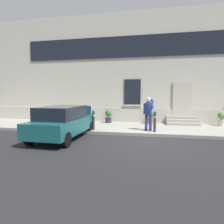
% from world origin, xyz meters
% --- Properties ---
extents(ground_plane, '(80.00, 80.00, 0.00)m').
position_xyz_m(ground_plane, '(0.00, 0.00, 0.00)').
color(ground_plane, '#232326').
extents(sidewalk, '(24.00, 3.60, 0.15)m').
position_xyz_m(sidewalk, '(0.00, 2.80, 0.07)').
color(sidewalk, '#99968E').
rests_on(sidewalk, ground).
extents(curb_edge, '(24.00, 0.12, 0.15)m').
position_xyz_m(curb_edge, '(0.00, 0.94, 0.07)').
color(curb_edge, gray).
rests_on(curb_edge, ground).
extents(building_facade, '(24.00, 1.52, 7.50)m').
position_xyz_m(building_facade, '(0.01, 5.29, 3.73)').
color(building_facade, beige).
rests_on(building_facade, ground).
extents(entrance_stoop, '(1.95, 0.96, 0.48)m').
position_xyz_m(entrance_stoop, '(2.32, 4.23, 0.34)').
color(entrance_stoop, '#9E998E').
rests_on(entrance_stoop, sidewalk).
extents(hatchback_car_teal, '(1.85, 4.10, 1.50)m').
position_xyz_m(hatchback_car_teal, '(-3.61, -0.24, 0.79)').
color(hatchback_car_teal, '#165156').
rests_on(hatchback_car_teal, ground).
extents(bollard_near_person, '(0.15, 0.15, 1.04)m').
position_xyz_m(bollard_near_person, '(0.56, 1.35, 0.71)').
color(bollard_near_person, '#333338').
rests_on(bollard_near_person, sidewalk).
extents(bollard_far_left, '(0.15, 0.15, 1.04)m').
position_xyz_m(bollard_far_left, '(-2.64, 1.35, 0.71)').
color(bollard_far_left, '#333338').
rests_on(bollard_far_left, sidewalk).
extents(person_on_phone, '(0.51, 0.50, 1.74)m').
position_xyz_m(person_on_phone, '(0.24, 1.67, 1.15)').
color(person_on_phone, navy).
rests_on(person_on_phone, sidewalk).
extents(planter_olive, '(0.44, 0.44, 0.86)m').
position_xyz_m(planter_olive, '(-5.14, 3.80, 0.61)').
color(planter_olive, '#606B38').
rests_on(planter_olive, sidewalk).
extents(planter_charcoal, '(0.44, 0.44, 0.86)m').
position_xyz_m(planter_charcoal, '(-2.40, 4.00, 0.61)').
color(planter_charcoal, '#2D2D30').
rests_on(planter_charcoal, sidewalk).
extents(planter_terracotta, '(0.44, 0.44, 0.86)m').
position_xyz_m(planter_terracotta, '(0.33, 4.10, 0.61)').
color(planter_terracotta, '#B25B38').
rests_on(planter_terracotta, sidewalk).
extents(planter_cream, '(0.44, 0.44, 0.86)m').
position_xyz_m(planter_cream, '(4.54, 4.05, 0.61)').
color(planter_cream, beige).
rests_on(planter_cream, sidewalk).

